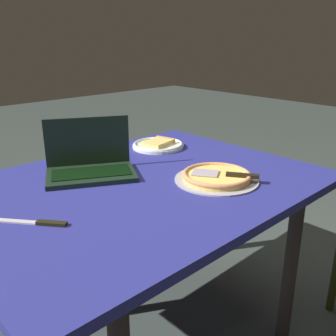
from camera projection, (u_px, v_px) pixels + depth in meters
ground_plane at (145, 334)px, 1.62m from camera, size 12.00×12.00×0.00m
dining_table at (142, 200)px, 1.41m from camera, size 1.30×0.98×0.70m
laptop at (90, 163)px, 1.45m from camera, size 0.39×0.34×0.21m
pizza_plate at (158, 145)px, 1.81m from camera, size 0.24×0.24×0.04m
pizza_tray at (217, 176)px, 1.39m from camera, size 0.31×0.31×0.03m
table_knife at (38, 223)px, 1.08m from camera, size 0.15×0.18×0.01m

